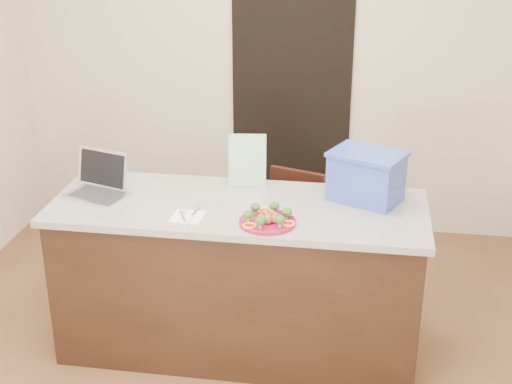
% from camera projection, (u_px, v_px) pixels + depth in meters
% --- Properties ---
extents(ground, '(4.00, 4.00, 0.00)m').
position_uv_depth(ground, '(232.00, 370.00, 4.03)').
color(ground, brown).
rests_on(ground, ground).
extents(room_shell, '(4.00, 4.00, 4.00)m').
position_uv_depth(room_shell, '(227.00, 91.00, 3.40)').
color(room_shell, white).
rests_on(room_shell, ground).
extents(doorway, '(0.90, 0.02, 2.00)m').
position_uv_depth(doorway, '(291.00, 105.00, 5.42)').
color(doorway, black).
rests_on(doorway, ground).
extents(island, '(2.06, 0.76, 0.92)m').
position_uv_depth(island, '(239.00, 277.00, 4.08)').
color(island, black).
rests_on(island, ground).
extents(plate, '(0.30, 0.30, 0.02)m').
position_uv_depth(plate, '(267.00, 221.00, 3.67)').
color(plate, maroon).
rests_on(plate, island).
extents(meatballs, '(0.12, 0.12, 0.04)m').
position_uv_depth(meatballs, '(268.00, 217.00, 3.65)').
color(meatballs, brown).
rests_on(meatballs, plate).
extents(broccoli, '(0.25, 0.25, 0.04)m').
position_uv_depth(broccoli, '(267.00, 213.00, 3.65)').
color(broccoli, '#1B5216').
rests_on(broccoli, plate).
extents(pepper_rings, '(0.26, 0.26, 0.01)m').
position_uv_depth(pepper_rings, '(267.00, 220.00, 3.66)').
color(pepper_rings, yellow).
rests_on(pepper_rings, plate).
extents(napkin, '(0.17, 0.17, 0.01)m').
position_uv_depth(napkin, '(188.00, 217.00, 3.74)').
color(napkin, white).
rests_on(napkin, island).
extents(fork, '(0.06, 0.15, 0.00)m').
position_uv_depth(fork, '(184.00, 215.00, 3.75)').
color(fork, '#BABBBF').
rests_on(fork, napkin).
extents(knife, '(0.03, 0.21, 0.01)m').
position_uv_depth(knife, '(192.00, 217.00, 3.72)').
color(knife, white).
rests_on(knife, napkin).
extents(yogurt_bottle, '(0.03, 0.03, 0.06)m').
position_uv_depth(yogurt_bottle, '(289.00, 215.00, 3.70)').
color(yogurt_bottle, white).
rests_on(yogurt_bottle, island).
extents(laptop, '(0.39, 0.35, 0.24)m').
position_uv_depth(laptop, '(100.00, 182.00, 4.02)').
color(laptop, silver).
rests_on(laptop, island).
extents(leaflet, '(0.22, 0.07, 0.31)m').
position_uv_depth(leaflet, '(247.00, 160.00, 4.09)').
color(leaflet, white).
rests_on(leaflet, island).
extents(blue_box, '(0.47, 0.41, 0.28)m').
position_uv_depth(blue_box, '(366.00, 176.00, 3.90)').
color(blue_box, '#324BB5').
rests_on(blue_box, island).
extents(chair, '(0.48, 0.48, 0.85)m').
position_uv_depth(chair, '(295.00, 228.00, 4.62)').
color(chair, '#33140F').
rests_on(chair, ground).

